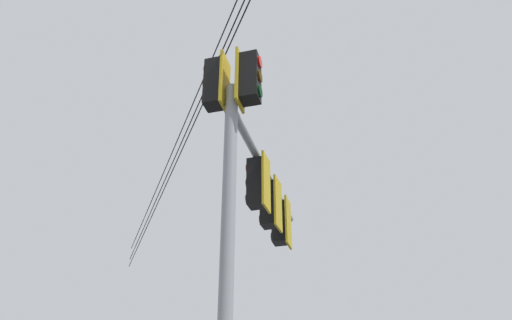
# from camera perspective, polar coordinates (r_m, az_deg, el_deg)

# --- Properties ---
(signal_mast_assembly) EXTENTS (4.52, 2.11, 7.49)m
(signal_mast_assembly) POSITION_cam_1_polar(r_m,az_deg,el_deg) (8.38, -0.63, -4.01)
(signal_mast_assembly) COLOR gray
(signal_mast_assembly) RESTS_ON ground
(overhead_wire_span) EXTENTS (13.89, 20.13, 0.89)m
(overhead_wire_span) POSITION_cam_1_polar(r_m,az_deg,el_deg) (10.03, -4.43, 10.96)
(overhead_wire_span) COLOR black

